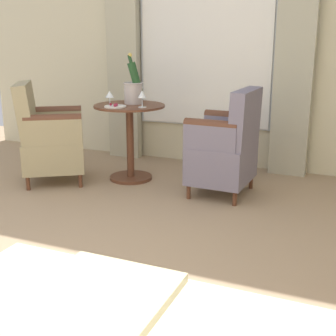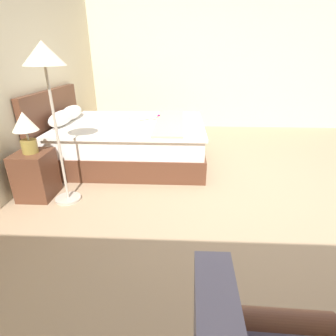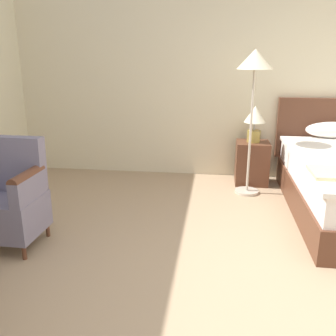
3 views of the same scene
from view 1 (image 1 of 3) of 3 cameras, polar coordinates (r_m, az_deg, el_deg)
The scene contains 8 objects.
wall_window_side at distance 4.97m, azimuth 4.89°, elevation 16.42°, with size 0.27×5.52×2.79m.
side_table_round at distance 4.41m, azimuth -4.66°, elevation 4.07°, with size 0.66×0.66×0.71m.
champagne_bucket at distance 4.41m, azimuth -4.23°, elevation 9.63°, with size 0.18×0.18×0.46m.
wine_glass_near_bucket at distance 4.29m, azimuth -7.13°, elevation 8.83°, with size 0.08×0.08×0.14m.
wine_glass_near_edge at distance 4.18m, azimuth -3.18°, elevation 8.84°, with size 0.08×0.08×0.15m.
snack_plate at distance 4.23m, azimuth -6.45°, elevation 7.49°, with size 0.20×0.20×0.04m.
armchair_by_window at distance 4.00m, azimuth 7.12°, elevation 2.45°, with size 0.59×0.52×0.91m.
armchair_facing_bed at distance 4.48m, azimuth -14.41°, elevation 3.48°, with size 0.78×0.78×0.93m.
Camera 1 is at (1.45, 1.58, 1.34)m, focal length 50.00 mm.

